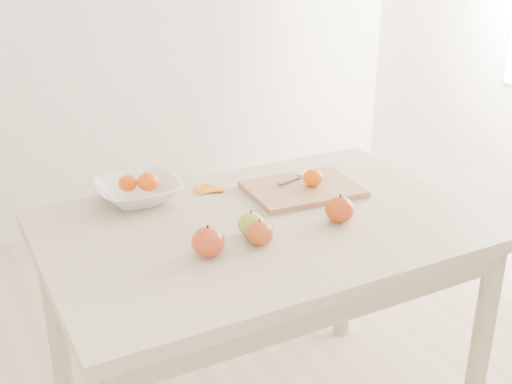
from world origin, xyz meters
name	(u,v)px	position (x,y,z in m)	size (l,w,h in m)	color
table	(264,253)	(0.00, 0.00, 0.65)	(1.20, 0.80, 0.75)	#C0B191
cutting_board	(303,189)	(0.21, 0.13, 0.76)	(0.33, 0.24, 0.02)	#AA7E55
board_tangerine	(313,178)	(0.24, 0.12, 0.80)	(0.06, 0.06, 0.05)	orange
fruit_bowl	(138,191)	(-0.26, 0.30, 0.78)	(0.25, 0.25, 0.06)	white
bowl_tangerine_near	(128,183)	(-0.29, 0.31, 0.81)	(0.06, 0.06, 0.05)	#E25808
bowl_tangerine_far	(148,182)	(-0.23, 0.29, 0.81)	(0.06, 0.06, 0.06)	orange
orange_peel_a	(205,191)	(-0.06, 0.28, 0.75)	(0.06, 0.04, 0.00)	#CE670E
orange_peel_b	(217,191)	(-0.03, 0.26, 0.75)	(0.04, 0.04, 0.00)	orange
paring_knife	(304,174)	(0.25, 0.20, 0.78)	(0.17, 0.06, 0.01)	white
apple_green	(251,224)	(-0.07, -0.06, 0.78)	(0.07, 0.07, 0.06)	olive
apple_red_b	(208,242)	(-0.22, -0.11, 0.79)	(0.08, 0.08, 0.08)	maroon
apple_red_e	(340,209)	(0.18, -0.10, 0.79)	(0.08, 0.08, 0.07)	maroon
apple_red_c	(260,233)	(-0.08, -0.11, 0.78)	(0.07, 0.07, 0.06)	maroon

